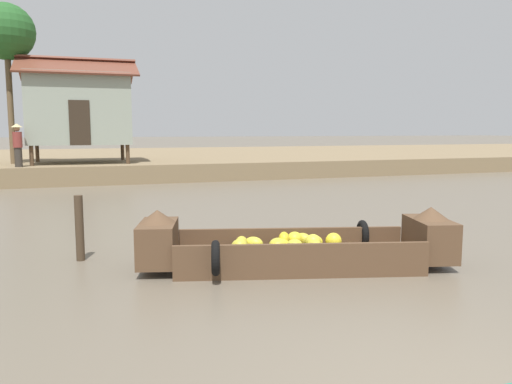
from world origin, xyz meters
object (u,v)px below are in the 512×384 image
object	(u,v)px
stilt_house_mid_left	(79,108)
vendor_person	(18,143)
banana_boat	(296,247)
palm_tree_near	(6,33)
mooring_post	(79,228)

from	to	relation	value
stilt_house_mid_left	vendor_person	world-z (taller)	stilt_house_mid_left
banana_boat	stilt_house_mid_left	world-z (taller)	stilt_house_mid_left
palm_tree_near	banana_boat	bearing A→B (deg)	-69.98
vendor_person	mooring_post	distance (m)	12.71
banana_boat	stilt_house_mid_left	distance (m)	16.56
banana_boat	palm_tree_near	bearing A→B (deg)	110.02
stilt_house_mid_left	mooring_post	xyz separation A→B (m)	(-0.06, -14.41, -2.57)
stilt_house_mid_left	palm_tree_near	distance (m)	4.04
banana_boat	palm_tree_near	distance (m)	18.22
banana_boat	mooring_post	bearing A→B (deg)	154.03
stilt_house_mid_left	palm_tree_near	xyz separation A→B (m)	(-2.70, 0.23, 3.00)
stilt_house_mid_left	vendor_person	distance (m)	3.32
stilt_house_mid_left	palm_tree_near	size ratio (longest dim) A/B	0.73
stilt_house_mid_left	vendor_person	xyz separation A→B (m)	(-2.27, -1.95, -1.43)
banana_boat	stilt_house_mid_left	size ratio (longest dim) A/B	1.05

